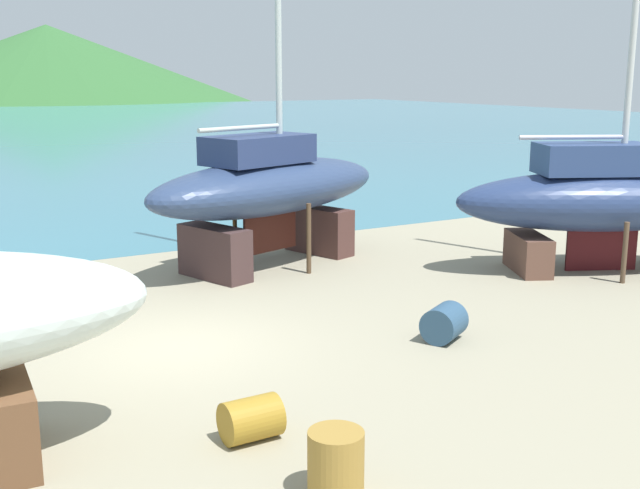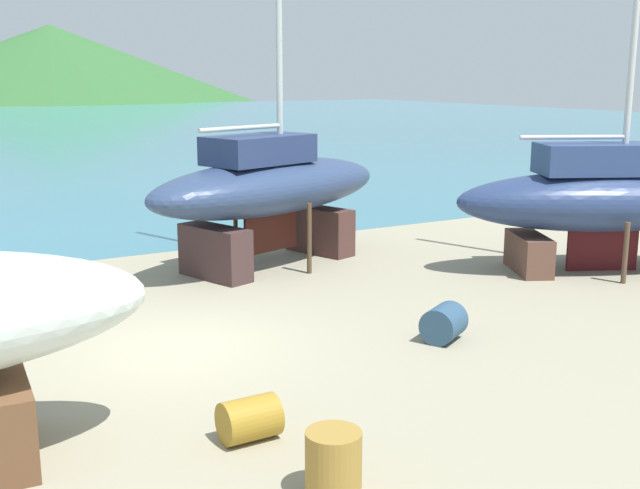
{
  "view_description": "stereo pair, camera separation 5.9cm",
  "coord_description": "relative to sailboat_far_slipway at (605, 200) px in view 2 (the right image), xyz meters",
  "views": [
    {
      "loc": [
        -4.51,
        -13.01,
        4.83
      ],
      "look_at": [
        3.36,
        0.74,
        1.4
      ],
      "focal_mm": 44.23,
      "sensor_mm": 36.0,
      "label": 1
    },
    {
      "loc": [
        -4.46,
        -13.04,
        4.83
      ],
      "look_at": [
        3.36,
        0.74,
        1.4
      ],
      "focal_mm": 44.23,
      "sensor_mm": 36.0,
      "label": 2
    }
  ],
  "objects": [
    {
      "name": "sailboat_large_starboard",
      "position": [
        -6.94,
        4.63,
        0.21
      ],
      "size": [
        7.86,
        4.65,
        12.37
      ],
      "rotation": [
        0.0,
        0.0,
        0.31
      ],
      "color": "#4D2F2B",
      "rests_on": "ground"
    },
    {
      "name": "sailboat_far_slipway",
      "position": [
        0.0,
        0.0,
        0.0
      ],
      "size": [
        7.76,
        5.29,
        11.97
      ],
      "rotation": [
        0.0,
        0.0,
        -0.44
      ],
      "color": "brown",
      "rests_on": "ground"
    },
    {
      "name": "barrel_rust_far",
      "position": [
        -11.57,
        -4.21,
        -1.5
      ],
      "size": [
        0.78,
        0.6,
        0.59
      ],
      "primitive_type": "cylinder",
      "rotation": [
        1.57,
        0.0,
        4.73
      ],
      "color": "olive",
      "rests_on": "ground"
    },
    {
      "name": "ground_plane",
      "position": [
        -11.14,
        -4.93,
        -1.79
      ],
      "size": [
        49.28,
        49.28,
        0.0
      ],
      "primitive_type": "plane",
      "color": "gray"
    },
    {
      "name": "barrel_rust_near",
      "position": [
        -11.31,
        -6.0,
        -1.4
      ],
      "size": [
        0.94,
        0.94,
        0.79
      ],
      "primitive_type": "cylinder",
      "rotation": [
        0.0,
        0.0,
        2.26
      ],
      "color": "olive",
      "rests_on": "ground"
    },
    {
      "name": "headland_hill",
      "position": [
        16.66,
        150.41,
        -1.79
      ],
      "size": [
        152.43,
        152.43,
        28.47
      ],
      "primitive_type": "cone",
      "color": "#316330",
      "rests_on": "ground"
    },
    {
      "name": "barrel_tipped_right",
      "position": [
        -6.77,
        -2.3,
        -1.45
      ],
      "size": [
        0.99,
        0.96,
        0.68
      ],
      "primitive_type": "cylinder",
      "rotation": [
        1.57,
        0.0,
        2.08
      ],
      "color": "#2C4B68",
      "rests_on": "ground"
    }
  ]
}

